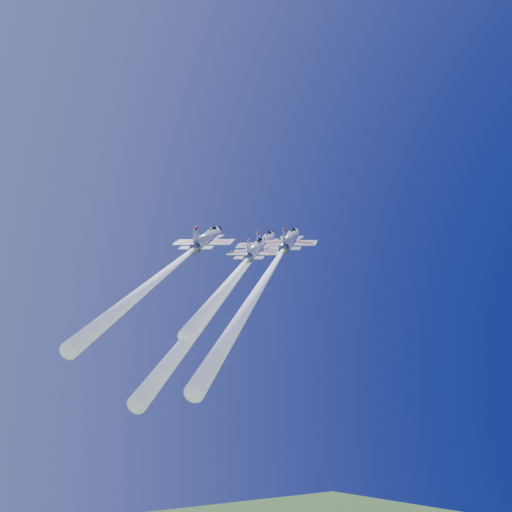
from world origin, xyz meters
TOP-DOWN VIEW (x-y plane):
  - jet_lead at (-12.14, -11.16)m, footprint 39.18×36.04m
  - jet_left at (-19.20, -4.77)m, footprint 33.97×31.10m
  - jet_right at (-9.33, -15.53)m, footprint 38.07×34.97m
  - jet_slot at (-11.61, -10.93)m, footprint 27.22×24.89m

SIDE VIEW (x-z plane):
  - jet_lead at x=-12.14m, z-range 60.82..108.77m
  - jet_right at x=-9.33m, z-range 62.52..107.73m
  - jet_slot at x=-11.61m, z-range 70.79..101.59m
  - jet_left at x=-19.20m, z-range 67.86..106.67m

